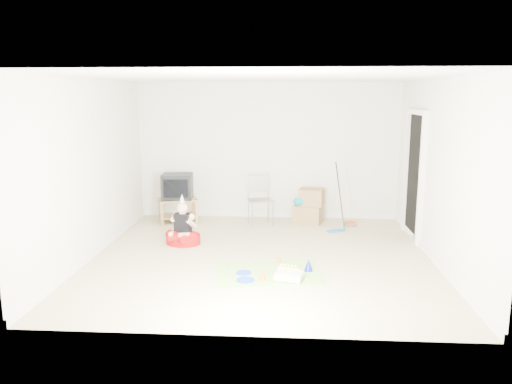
# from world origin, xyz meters

# --- Properties ---
(ground) EXTENTS (5.00, 5.00, 0.00)m
(ground) POSITION_xyz_m (0.00, 0.00, 0.00)
(ground) COLOR #C9B990
(ground) RESTS_ON ground
(doorway_recess) EXTENTS (0.02, 0.90, 2.05)m
(doorway_recess) POSITION_xyz_m (2.48, 1.20, 1.02)
(doorway_recess) COLOR black
(doorway_recess) RESTS_ON ground
(tv_stand) EXTENTS (0.81, 0.65, 0.44)m
(tv_stand) POSITION_xyz_m (-1.68, 2.01, 0.26)
(tv_stand) COLOR #9E7947
(tv_stand) RESTS_ON ground
(crt_tv) EXTENTS (0.58, 0.50, 0.47)m
(crt_tv) POSITION_xyz_m (-1.68, 2.01, 0.68)
(crt_tv) COLOR black
(crt_tv) RESTS_ON tv_stand
(folding_chair) EXTENTS (0.51, 0.50, 0.93)m
(folding_chair) POSITION_xyz_m (-0.11, 1.88, 0.45)
(folding_chair) COLOR gray
(folding_chair) RESTS_ON ground
(cardboard_boxes) EXTENTS (0.61, 0.52, 0.64)m
(cardboard_boxes) POSITION_xyz_m (0.79, 2.08, 0.31)
(cardboard_boxes) COLOR #967449
(cardboard_boxes) RESTS_ON ground
(floor_mop) EXTENTS (0.31, 0.38, 1.20)m
(floor_mop) POSITION_xyz_m (1.24, 1.46, 0.26)
(floor_mop) COLOR #2162A9
(floor_mop) RESTS_ON ground
(book_pile) EXTENTS (0.22, 0.27, 0.06)m
(book_pile) POSITION_xyz_m (1.56, 1.95, 0.03)
(book_pile) COLOR #257046
(book_pile) RESTS_ON ground
(seated_woman) EXTENTS (0.70, 0.70, 0.82)m
(seated_woman) POSITION_xyz_m (-1.29, 0.59, 0.18)
(seated_woman) COLOR #A9100F
(seated_woman) RESTS_ON ground
(party_mat) EXTENTS (1.53, 1.20, 0.01)m
(party_mat) POSITION_xyz_m (0.13, -0.68, 0.00)
(party_mat) COLOR #FF357C
(party_mat) RESTS_ON ground
(birthday_cake) EXTENTS (0.40, 0.35, 0.16)m
(birthday_cake) POSITION_xyz_m (0.41, -0.92, 0.05)
(birthday_cake) COLOR silver
(birthday_cake) RESTS_ON party_mat
(blue_plate_near) EXTENTS (0.27, 0.27, 0.01)m
(blue_plate_near) POSITION_xyz_m (-0.20, -0.73, 0.01)
(blue_plate_near) COLOR blue
(blue_plate_near) RESTS_ON party_mat
(blue_plate_far) EXTENTS (0.26, 0.26, 0.01)m
(blue_plate_far) POSITION_xyz_m (-0.15, -1.00, 0.01)
(blue_plate_far) COLOR blue
(blue_plate_far) RESTS_ON party_mat
(orange_cup_near) EXTENTS (0.08, 0.08, 0.07)m
(orange_cup_near) POSITION_xyz_m (0.26, -0.28, 0.04)
(orange_cup_near) COLOR orange
(orange_cup_near) RESTS_ON party_mat
(orange_cup_far) EXTENTS (0.08, 0.08, 0.08)m
(orange_cup_far) POSITION_xyz_m (0.07, -0.99, 0.05)
(orange_cup_far) COLOR orange
(orange_cup_far) RESTS_ON party_mat
(blue_party_hat) EXTENTS (0.14, 0.14, 0.17)m
(blue_party_hat) POSITION_xyz_m (0.68, -0.59, 0.09)
(blue_party_hat) COLOR #161D9F
(blue_party_hat) RESTS_ON party_mat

